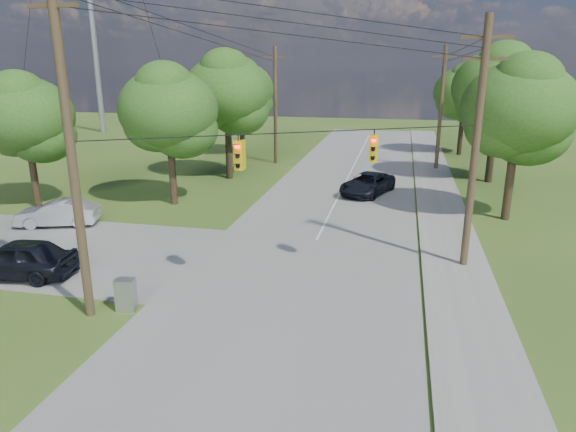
% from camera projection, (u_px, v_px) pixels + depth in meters
% --- Properties ---
extents(ground, '(140.00, 140.00, 0.00)m').
position_uv_depth(ground, '(208.00, 334.00, 17.03)').
color(ground, '#3A581D').
rests_on(ground, ground).
extents(main_road, '(10.00, 100.00, 0.03)m').
position_uv_depth(main_road, '(297.00, 279.00, 21.29)').
color(main_road, gray).
rests_on(main_road, ground).
extents(sidewalk_east, '(2.60, 100.00, 0.12)m').
position_uv_depth(sidewalk_east, '(466.00, 293.00, 19.90)').
color(sidewalk_east, '#9F9B94').
rests_on(sidewalk_east, ground).
extents(pole_sw, '(2.00, 0.32, 12.00)m').
position_uv_depth(pole_sw, '(70.00, 141.00, 16.56)').
color(pole_sw, brown).
rests_on(pole_sw, ground).
extents(pole_ne, '(2.00, 0.32, 10.50)m').
position_uv_depth(pole_ne, '(476.00, 143.00, 21.11)').
color(pole_ne, brown).
rests_on(pole_ne, ground).
extents(pole_north_e, '(2.00, 0.32, 10.00)m').
position_uv_depth(pole_north_e, '(441.00, 108.00, 41.79)').
color(pole_north_e, brown).
rests_on(pole_north_e, ground).
extents(pole_north_w, '(2.00, 0.32, 10.00)m').
position_uv_depth(pole_north_w, '(275.00, 105.00, 44.65)').
color(pole_north_w, brown).
rests_on(pole_north_w, ground).
extents(power_lines, '(13.93, 29.62, 4.93)m').
position_uv_depth(power_lines, '(314.00, 52.00, 24.89)').
color(power_lines, black).
rests_on(power_lines, ground).
extents(traffic_signals, '(4.91, 3.27, 1.05)m').
position_uv_depth(traffic_signals, '(309.00, 151.00, 19.07)').
color(traffic_signals, '#DDB90D').
rests_on(traffic_signals, ground).
extents(tree_w_near, '(6.00, 6.00, 8.40)m').
position_uv_depth(tree_w_near, '(168.00, 110.00, 31.01)').
color(tree_w_near, '#3C2B1E').
rests_on(tree_w_near, ground).
extents(tree_w_mid, '(6.40, 6.40, 9.22)m').
position_uv_depth(tree_w_mid, '(227.00, 92.00, 38.10)').
color(tree_w_mid, '#3C2B1E').
rests_on(tree_w_mid, ground).
extents(tree_w_far, '(6.00, 6.00, 8.73)m').
position_uv_depth(tree_w_far, '(241.00, 89.00, 47.96)').
color(tree_w_far, '#3C2B1E').
rests_on(tree_w_far, ground).
extents(tree_e_near, '(6.20, 6.20, 8.81)m').
position_uv_depth(tree_e_near, '(519.00, 109.00, 27.73)').
color(tree_e_near, '#3C2B1E').
rests_on(tree_e_near, ground).
extents(tree_e_mid, '(6.60, 6.60, 9.64)m').
position_uv_depth(tree_e_mid, '(499.00, 88.00, 36.79)').
color(tree_e_mid, '#3C2B1E').
rests_on(tree_e_mid, ground).
extents(tree_e_far, '(5.80, 5.80, 8.32)m').
position_uv_depth(tree_e_far, '(465.00, 93.00, 48.51)').
color(tree_e_far, '#3C2B1E').
rests_on(tree_e_far, ground).
extents(tree_cross_n, '(5.60, 5.60, 7.91)m').
position_uv_depth(tree_cross_n, '(25.00, 116.00, 30.41)').
color(tree_cross_n, '#3C2B1E').
rests_on(tree_cross_n, ground).
extents(car_cross_dark, '(5.02, 2.50, 1.64)m').
position_uv_depth(car_cross_dark, '(17.00, 259.00, 21.24)').
color(car_cross_dark, black).
rests_on(car_cross_dark, cross_road).
extents(car_cross_silver, '(4.57, 2.71, 1.42)m').
position_uv_depth(car_cross_silver, '(58.00, 213.00, 28.03)').
color(car_cross_silver, silver).
rests_on(car_cross_silver, cross_road).
extents(car_main_north, '(3.96, 5.62, 1.42)m').
position_uv_depth(car_main_north, '(368.00, 184.00, 34.90)').
color(car_main_north, black).
rests_on(car_main_north, main_road).
extents(control_cabinet, '(0.73, 0.57, 1.21)m').
position_uv_depth(control_cabinet, '(126.00, 295.00, 18.51)').
color(control_cabinet, '#949699').
rests_on(control_cabinet, ground).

